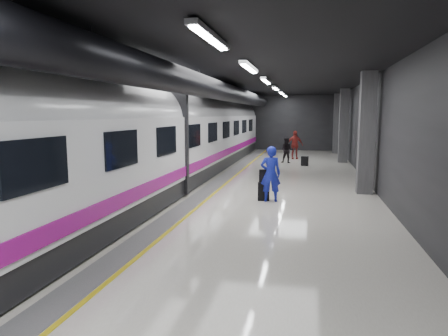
# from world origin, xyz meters

# --- Properties ---
(ground) EXTENTS (40.00, 40.00, 0.00)m
(ground) POSITION_xyz_m (0.00, 0.00, 0.00)
(ground) COLOR silver
(ground) RESTS_ON ground
(platform_hall) EXTENTS (10.02, 40.02, 4.51)m
(platform_hall) POSITION_xyz_m (-0.29, 0.96, 3.54)
(platform_hall) COLOR black
(platform_hall) RESTS_ON ground
(train) EXTENTS (3.05, 38.00, 4.05)m
(train) POSITION_xyz_m (-3.25, -0.00, 2.07)
(train) COLOR black
(train) RESTS_ON ground
(traveler_main) EXTENTS (0.75, 0.56, 1.89)m
(traveler_main) POSITION_xyz_m (1.23, -0.16, 0.94)
(traveler_main) COLOR #192BC0
(traveler_main) RESTS_ON ground
(suitcase_main) EXTENTS (0.42, 0.30, 0.63)m
(suitcase_main) POSITION_xyz_m (0.99, -0.06, 0.32)
(suitcase_main) COLOR black
(suitcase_main) RESTS_ON ground
(shoulder_bag) EXTENTS (0.35, 0.21, 0.44)m
(shoulder_bag) POSITION_xyz_m (1.00, -0.02, 0.85)
(shoulder_bag) COLOR black
(shoulder_bag) RESTS_ON suitcase_main
(traveler_far_a) EXTENTS (0.80, 0.64, 1.56)m
(traveler_far_a) POSITION_xyz_m (1.21, 10.80, 0.78)
(traveler_far_a) COLOR black
(traveler_far_a) RESTS_ON ground
(traveler_far_b) EXTENTS (1.17, 0.66, 1.88)m
(traveler_far_b) POSITION_xyz_m (1.56, 13.24, 0.94)
(traveler_far_b) COLOR maroon
(traveler_far_b) RESTS_ON ground
(suitcase_far) EXTENTS (0.43, 0.35, 0.54)m
(suitcase_far) POSITION_xyz_m (2.28, 9.74, 0.27)
(suitcase_far) COLOR black
(suitcase_far) RESTS_ON ground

